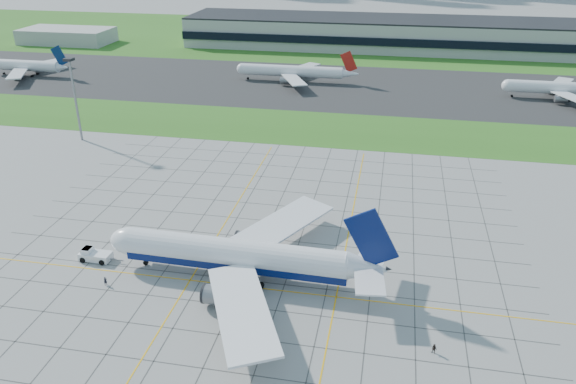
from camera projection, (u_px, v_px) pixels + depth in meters
name	position (u px, v px, depth m)	size (l,w,h in m)	color
ground	(244.00, 280.00, 106.99)	(1400.00, 1400.00, 0.00)	#999994
grass_median	(314.00, 128.00, 186.69)	(700.00, 35.00, 0.04)	#30671D
asphalt_taxiway	(333.00, 86.00, 235.39)	(700.00, 75.00, 0.04)	#383838
grass_far	(355.00, 38.00, 332.81)	(700.00, 145.00, 0.04)	#30671D
apron_markings	(259.00, 250.00, 116.73)	(120.00, 130.00, 0.03)	#474744
terminal	(427.00, 35.00, 300.30)	(260.00, 43.00, 15.80)	#B7B7B2
service_block	(67.00, 36.00, 318.67)	(50.00, 25.00, 8.00)	#B7B7B2
light_mast	(74.00, 89.00, 169.57)	(2.50, 2.50, 25.60)	gray
airliner	(238.00, 255.00, 105.93)	(55.84, 56.56, 17.57)	white
pushback_tug	(94.00, 255.00, 112.98)	(9.32, 3.41, 2.58)	white
crew_near	(105.00, 281.00, 105.18)	(0.62, 0.41, 1.71)	black
crew_far	(434.00, 349.00, 88.32)	(0.87, 0.67, 1.78)	black
distant_jet_0	(29.00, 66.00, 249.09)	(34.56, 42.66, 14.08)	white
distant_jet_1	(293.00, 71.00, 239.91)	(49.85, 42.66, 14.08)	white
distant_jet_2	(562.00, 88.00, 215.22)	(44.60, 42.66, 14.08)	white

